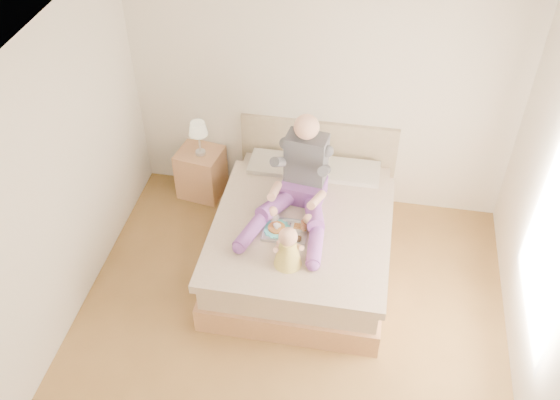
% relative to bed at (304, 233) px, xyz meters
% --- Properties ---
extents(room, '(4.02, 4.22, 2.71)m').
position_rel_bed_xyz_m(room, '(0.08, -1.08, 1.19)').
color(room, brown).
rests_on(room, ground).
extents(bed, '(1.70, 2.18, 1.00)m').
position_rel_bed_xyz_m(bed, '(0.00, 0.00, 0.00)').
color(bed, '#AA784F').
rests_on(bed, ground).
extents(nightstand, '(0.53, 0.49, 0.58)m').
position_rel_bed_xyz_m(nightstand, '(-1.30, 0.80, -0.03)').
color(nightstand, '#AA784F').
rests_on(nightstand, ground).
extents(lamp, '(0.20, 0.20, 0.41)m').
position_rel_bed_xyz_m(lamp, '(-1.27, 0.77, 0.57)').
color(lamp, silver).
rests_on(lamp, nightstand).
extents(adult, '(0.82, 1.22, 0.98)m').
position_rel_bed_xyz_m(adult, '(-0.06, 0.08, 0.58)').
color(adult, '#723B93').
rests_on(adult, bed).
extents(tray, '(0.42, 0.33, 0.12)m').
position_rel_bed_xyz_m(tray, '(-0.14, -0.30, 0.32)').
color(tray, silver).
rests_on(tray, bed).
extents(baby, '(0.29, 0.38, 0.42)m').
position_rel_bed_xyz_m(baby, '(-0.05, -0.69, 0.46)').
color(baby, '#E4CB48').
rests_on(baby, bed).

